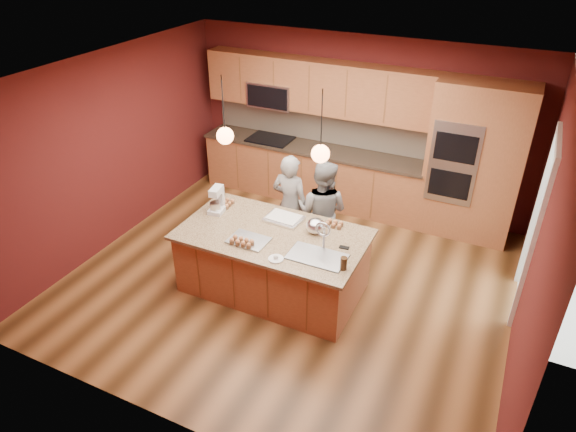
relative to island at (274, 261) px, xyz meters
The scene contains 24 objects.
floor 0.52m from the island, 69.71° to the left, with size 5.50×5.50×0.00m, color #442913.
ceiling 2.29m from the island, 69.71° to the left, with size 5.50×5.50×0.00m, color white.
wall_back 2.92m from the island, 87.97° to the left, with size 5.50×5.50×0.00m, color #511716.
wall_front 2.42m from the island, 87.49° to the right, with size 5.50×5.50×0.00m, color #511716.
wall_left 2.82m from the island, behind, with size 5.00×5.00×0.00m, color #511716.
wall_right 3.00m from the island, ahead, with size 5.00×5.00×0.00m, color #511716.
cabinet_run 2.64m from the island, 103.04° to the left, with size 3.74×0.64×2.30m.
oven_column 3.22m from the island, 51.68° to the left, with size 1.30×0.62×2.30m.
doorway_trim 3.08m from the island, 20.63° to the left, with size 0.08×1.11×2.20m, color silver, non-canonical shape.
pendant_left 1.69m from the island, behind, with size 0.20×0.20×0.80m.
pendant_right 1.68m from the island, ahead, with size 0.20×0.20×0.80m.
island is the anchor object (origin of this frame).
person_left 0.97m from the island, 102.50° to the left, with size 0.54×0.35×1.48m, color black.
person_right 0.99m from the island, 72.94° to the left, with size 0.72×0.56×1.49m, color slate.
stand_mixer 1.08m from the island, 169.50° to the left, with size 0.22×0.28×0.35m.
sheet_cake 0.55m from the island, 94.72° to the left, with size 0.48×0.37×0.05m.
cooling_rack 0.54m from the island, 125.37° to the right, with size 0.47×0.33×0.02m, color #A9ACB0.
mixing_bowl 0.72m from the island, 28.50° to the left, with size 0.23×0.23×0.20m, color silver.
plate 0.68m from the island, 60.21° to the right, with size 0.18×0.18×0.01m, color white.
tumbler 1.17m from the island, 17.13° to the right, with size 0.08×0.08×0.15m, color #342111.
phone 0.98m from the island, ahead, with size 0.12×0.06×0.01m, color black.
cupcakes_left 1.04m from the island, 157.98° to the left, with size 0.15×0.22×0.07m, color #B66E41, non-canonical shape.
cupcakes_rack 0.64m from the island, 119.33° to the right, with size 0.31×0.15×0.07m, color #B66E41, non-canonical shape.
cupcakes_right 0.89m from the island, 38.34° to the left, with size 0.23×0.15×0.07m, color #B66E41, non-canonical shape.
Camera 1 is at (2.33, -4.93, 4.20)m, focal length 32.00 mm.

